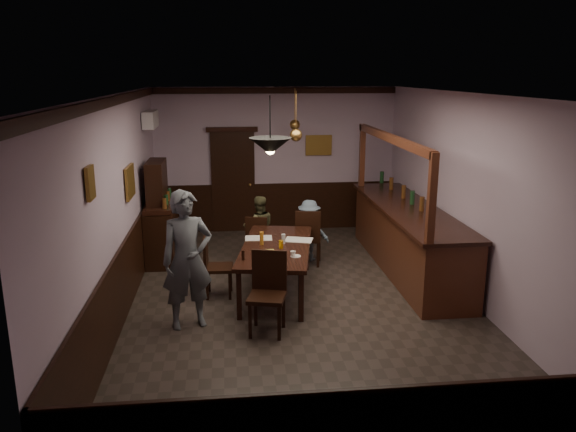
{
  "coord_description": "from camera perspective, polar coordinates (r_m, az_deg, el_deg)",
  "views": [
    {
      "loc": [
        -1.02,
        -7.62,
        3.29
      ],
      "look_at": [
        -0.11,
        0.64,
        1.15
      ],
      "focal_mm": 35.0,
      "sensor_mm": 36.0,
      "label": 1
    }
  ],
  "objects": [
    {
      "name": "door_back",
      "position": [
        11.78,
        -5.6,
        3.42
      ],
      "size": [
        0.9,
        0.06,
        2.1
      ],
      "primitive_type": "cube",
      "color": "black",
      "rests_on": "ground"
    },
    {
      "name": "pendant_iron",
      "position": [
        7.35,
        -1.82,
        7.11
      ],
      "size": [
        0.56,
        0.56,
        0.76
      ],
      "color": "black",
      "rests_on": "ground"
    },
    {
      "name": "pendant_brass_mid",
      "position": [
        9.11,
        0.82,
        8.2
      ],
      "size": [
        0.2,
        0.2,
        0.81
      ],
      "color": "#BF8C3F",
      "rests_on": "ground"
    },
    {
      "name": "soda_can",
      "position": [
        8.32,
        -0.71,
        -2.89
      ],
      "size": [
        0.07,
        0.07,
        0.12
      ],
      "primitive_type": "cylinder",
      "color": "yellow",
      "rests_on": "dining_table"
    },
    {
      "name": "picture_left_large",
      "position": [
        8.69,
        -15.75,
        3.36
      ],
      "size": [
        0.04,
        0.62,
        0.48
      ],
      "color": "olive",
      "rests_on": "ground"
    },
    {
      "name": "person_seated_right",
      "position": [
        9.99,
        2.16,
        -1.47
      ],
      "size": [
        0.82,
        0.67,
        1.1
      ],
      "primitive_type": "imported",
      "rotation": [
        0.0,
        0.0,
        2.71
      ],
      "color": "slate",
      "rests_on": "ground"
    },
    {
      "name": "chair_near",
      "position": [
        7.3,
        -2.06,
        -7.35
      ],
      "size": [
        0.56,
        0.56,
        1.06
      ],
      "rotation": [
        0.0,
        0.0,
        -0.25
      ],
      "color": "black",
      "rests_on": "ground"
    },
    {
      "name": "pastry_plate",
      "position": [
        7.96,
        -2.17,
        -4.11
      ],
      "size": [
        0.22,
        0.22,
        0.01
      ],
      "primitive_type": "cylinder",
      "color": "white",
      "rests_on": "dining_table"
    },
    {
      "name": "beer_glass",
      "position": [
        8.48,
        -2.69,
        -2.28
      ],
      "size": [
        0.06,
        0.06,
        0.2
      ],
      "primitive_type": "cylinder",
      "color": "#BF721E",
      "rests_on": "dining_table"
    },
    {
      "name": "pastry_ring_b",
      "position": [
        7.96,
        -1.42,
        -3.9
      ],
      "size": [
        0.13,
        0.13,
        0.04
      ],
      "primitive_type": "torus",
      "color": "#C68C47",
      "rests_on": "pastry_plate"
    },
    {
      "name": "coffee_cup",
      "position": [
        7.93,
        0.5,
        -3.84
      ],
      "size": [
        0.09,
        0.09,
        0.07
      ],
      "primitive_type": "imported",
      "rotation": [
        0.0,
        0.0,
        -0.18
      ],
      "color": "white",
      "rests_on": "saucer"
    },
    {
      "name": "chair_side",
      "position": [
        8.48,
        -7.6,
        -4.75
      ],
      "size": [
        0.43,
        0.43,
        0.95
      ],
      "rotation": [
        0.0,
        0.0,
        1.52
      ],
      "color": "black",
      "rests_on": "ground"
    },
    {
      "name": "bar_counter",
      "position": [
        9.71,
        12.06,
        -2.05
      ],
      "size": [
        0.96,
        4.12,
        2.31
      ],
      "color": "#431E11",
      "rests_on": "ground"
    },
    {
      "name": "picture_left_small",
      "position": [
        6.29,
        -19.46,
        3.19
      ],
      "size": [
        0.04,
        0.28,
        0.36
      ],
      "color": "olive",
      "rests_on": "ground"
    },
    {
      "name": "water_glass",
      "position": [
        8.53,
        -0.47,
        -2.33
      ],
      "size": [
        0.06,
        0.06,
        0.15
      ],
      "primitive_type": "cylinder",
      "color": "silver",
      "rests_on": "dining_table"
    },
    {
      "name": "dining_table",
      "position": [
        8.49,
        -1.2,
        -3.41
      ],
      "size": [
        1.37,
        2.34,
        0.75
      ],
      "rotation": [
        0.0,
        0.0,
        -0.18
      ],
      "color": "black",
      "rests_on": "ground"
    },
    {
      "name": "newspaper_right",
      "position": [
        8.73,
        1.1,
        -2.44
      ],
      "size": [
        0.49,
        0.4,
        0.01
      ],
      "primitive_type": "cube",
      "rotation": [
        0.0,
        0.0,
        -0.28
      ],
      "color": "silver",
      "rests_on": "dining_table"
    },
    {
      "name": "person_seated_left",
      "position": [
        10.04,
        -2.98,
        -1.21
      ],
      "size": [
        0.59,
        0.48,
        1.16
      ],
      "primitive_type": "imported",
      "rotation": [
        0.0,
        0.0,
        3.21
      ],
      "color": "brown",
      "rests_on": "ground"
    },
    {
      "name": "chair_far_right",
      "position": [
        9.72,
        2.09,
        -1.95
      ],
      "size": [
        0.52,
        0.52,
        1.0
      ],
      "rotation": [
        0.0,
        0.0,
        2.91
      ],
      "color": "black",
      "rests_on": "ground"
    },
    {
      "name": "ac_unit",
      "position": [
        10.64,
        -13.81,
        9.52
      ],
      "size": [
        0.2,
        0.85,
        0.3
      ],
      "color": "white",
      "rests_on": "ground"
    },
    {
      "name": "pepper_mill",
      "position": [
        7.82,
        -4.58,
        -3.99
      ],
      "size": [
        0.04,
        0.04,
        0.14
      ],
      "primitive_type": "cylinder",
      "color": "black",
      "rests_on": "dining_table"
    },
    {
      "name": "person_standing",
      "position": [
        7.42,
        -10.2,
        -4.41
      ],
      "size": [
        0.77,
        0.62,
        1.84
      ],
      "primitive_type": "imported",
      "rotation": [
        0.0,
        0.0,
        0.3
      ],
      "color": "#50555C",
      "rests_on": "ground"
    },
    {
      "name": "saucer",
      "position": [
        7.96,
        0.79,
        -4.11
      ],
      "size": [
        0.15,
        0.15,
        0.01
      ],
      "primitive_type": "cylinder",
      "color": "white",
      "rests_on": "dining_table"
    },
    {
      "name": "pendant_brass_far",
      "position": [
        10.92,
        0.69,
        9.24
      ],
      "size": [
        0.2,
        0.2,
        0.81
      ],
      "color": "#BF8C3F",
      "rests_on": "ground"
    },
    {
      "name": "sideboard",
      "position": [
        10.23,
        -12.77,
        -0.47
      ],
      "size": [
        0.48,
        1.36,
        1.79
      ],
      "color": "black",
      "rests_on": "ground"
    },
    {
      "name": "napkin",
      "position": [
        8.21,
        -1.94,
        -3.56
      ],
      "size": [
        0.17,
        0.17,
        0.0
      ],
      "primitive_type": "cube",
      "rotation": [
        0.0,
        0.0,
        -0.18
      ],
      "color": "#FEED5D",
      "rests_on": "dining_table"
    },
    {
      "name": "newspaper_left",
      "position": [
        8.83,
        -3.01,
        -2.26
      ],
      "size": [
        0.43,
        0.32,
        0.01
      ],
      "primitive_type": "cube",
      "rotation": [
        0.0,
        0.0,
        -0.04
      ],
      "color": "silver",
      "rests_on": "dining_table"
    },
    {
      "name": "room",
      "position": [
        7.89,
        1.3,
        1.33
      ],
      "size": [
        5.01,
        8.01,
        3.01
      ],
      "color": "#2D2621",
      "rests_on": "ground"
    },
    {
      "name": "chair_far_left",
      "position": [
        9.81,
        -3.16,
        -2.21
      ],
      "size": [
        0.44,
        0.44,
        0.88
      ],
      "rotation": [
        0.0,
        0.0,
        2.96
      ],
      "color": "black",
      "rests_on": "ground"
    },
    {
      "name": "pastry_ring_a",
      "position": [
        7.95,
        -1.93,
        -3.91
      ],
      "size": [
        0.13,
        0.13,
        0.04
      ],
      "primitive_type": "torus",
      "color": "#C68C47",
      "rests_on": "pastry_plate"
    },
    {
      "name": "picture_back",
      "position": [
        11.83,
        3.13,
        7.2
      ],
      "size": [
        0.55,
        0.04,
        0.42
      ],
      "color": "olive",
      "rests_on": "ground"
    }
  ]
}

